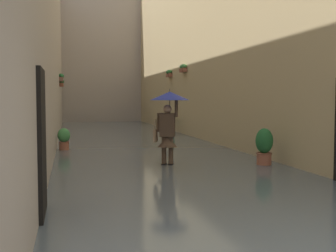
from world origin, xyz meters
The scene contains 9 objects.
ground_plane centered at (0.00, -14.14, 0.00)m, with size 70.68×70.68×0.00m, color slate.
flood_water centered at (0.00, -14.14, 0.04)m, with size 6.59×34.27×0.08m, color #515B60.
building_facade_left centered at (-3.79, -14.13, 5.98)m, with size 2.04×32.27×11.97m.
building_facade_right centered at (3.79, -14.13, 4.51)m, with size 2.04×32.27×9.02m.
building_facade_far centered at (0.00, -29.17, 5.74)m, with size 9.39×1.80×11.48m, color #A89989.
person_wading centered at (-0.01, -7.08, 1.42)m, with size 1.03×1.03×2.03m.
potted_plant_near_right centered at (2.64, -11.00, 0.45)m, with size 0.42×0.42×0.80m.
potted_plant_far_left centered at (-2.39, -6.50, 0.54)m, with size 0.45×0.45×1.02m.
potted_plant_near_left centered at (-2.47, -16.91, 0.39)m, with size 0.38×0.38×0.76m.
Camera 1 is at (2.49, 3.48, 1.76)m, focal length 45.52 mm.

